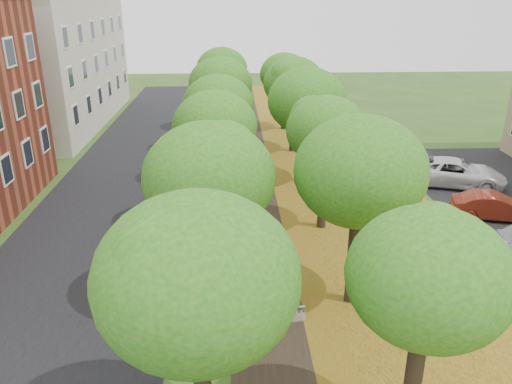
{
  "coord_description": "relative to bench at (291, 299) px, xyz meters",
  "views": [
    {
      "loc": [
        -1.41,
        -8.81,
        10.13
      ],
      "look_at": [
        -0.52,
        10.23,
        2.5
      ],
      "focal_mm": 35.0,
      "sensor_mm": 36.0,
      "label": 1
    }
  ],
  "objects": [
    {
      "name": "street_asphalt",
      "position": [
        -7.97,
        9.42,
        -0.39
      ],
      "size": [
        8.0,
        70.0,
        0.01
      ],
      "primitive_type": "cube",
      "color": "black",
      "rests_on": "ground"
    },
    {
      "name": "footpath",
      "position": [
        -0.47,
        9.42,
        -0.39
      ],
      "size": [
        3.2,
        70.0,
        0.01
      ],
      "primitive_type": "cube",
      "color": "black",
      "rests_on": "ground"
    },
    {
      "name": "leaf_verge",
      "position": [
        4.53,
        9.42,
        -0.39
      ],
      "size": [
        7.5,
        70.0,
        0.01
      ],
      "primitive_type": "cube",
      "color": "#AB891F",
      "rests_on": "ground"
    },
    {
      "name": "parking_lot",
      "position": [
        13.03,
        10.42,
        -0.39
      ],
      "size": [
        9.0,
        16.0,
        0.01
      ],
      "primitive_type": "cube",
      "color": "black",
      "rests_on": "ground"
    },
    {
      "name": "tree_row_west",
      "position": [
        -2.67,
        9.42,
        4.14
      ],
      "size": [
        3.89,
        33.89,
        6.22
      ],
      "color": "black",
      "rests_on": "ground"
    },
    {
      "name": "tree_row_east",
      "position": [
        2.13,
        9.42,
        4.14
      ],
      "size": [
        3.89,
        33.89,
        6.22
      ],
      "color": "black",
      "rests_on": "ground"
    },
    {
      "name": "building_cream",
      "position": [
        -17.47,
        27.42,
        4.82
      ],
      "size": [
        10.3,
        20.3,
        10.4
      ],
      "color": "beige",
      "rests_on": "ground"
    },
    {
      "name": "bench",
      "position": [
        0.0,
        0.0,
        0.0
      ],
      "size": [
        0.72,
        1.65,
        0.75
      ],
      "rotation": [
        0.0,
        0.0,
        1.73
      ],
      "color": "#2C372F",
      "rests_on": "ground"
    },
    {
      "name": "car_red",
      "position": [
        10.53,
        6.92,
        0.24
      ],
      "size": [
        4.04,
        2.22,
        1.26
      ],
      "primitive_type": "imported",
      "rotation": [
        0.0,
        0.0,
        1.33
      ],
      "color": "maroon",
      "rests_on": "ground"
    },
    {
      "name": "car_grey",
      "position": [
        10.53,
        12.28,
        0.22
      ],
      "size": [
        4.26,
        1.82,
        1.22
      ],
      "primitive_type": "imported",
      "rotation": [
        0.0,
        0.0,
        1.55
      ],
      "color": "#38383E",
      "rests_on": "ground"
    },
    {
      "name": "car_white",
      "position": [
        10.53,
        11.45,
        0.36
      ],
      "size": [
        5.93,
        4.08,
        1.5
      ],
      "primitive_type": "imported",
      "rotation": [
        0.0,
        0.0,
        1.25
      ],
      "color": "silver",
      "rests_on": "ground"
    }
  ]
}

